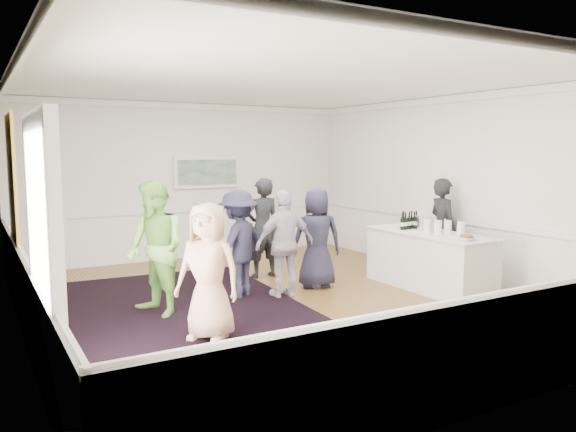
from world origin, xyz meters
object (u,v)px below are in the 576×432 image
bartender (443,228)px  nut_bowl (467,238)px  guest_navy (317,238)px  guest_dark_b (263,228)px  guest_dark_a (238,244)px  guest_green (155,249)px  guest_tan (208,271)px  serving_table (429,260)px  ice_bucket (423,224)px  guest_lilac (285,244)px

bartender → nut_bowl: bearing=158.7°
guest_navy → nut_bowl: 2.33m
bartender → guest_dark_b: guest_dark_b is taller
nut_bowl → guest_dark_a: bearing=145.8°
guest_dark_b → guest_green: bearing=31.8°
nut_bowl → guest_navy: bearing=128.0°
guest_tan → guest_navy: guest_tan is taller
serving_table → guest_dark_a: guest_dark_a is taller
guest_green → guest_navy: 2.76m
guest_tan → guest_dark_b: 3.35m
serving_table → bartender: size_ratio=1.29×
guest_tan → ice_bucket: (4.08, 0.76, 0.22)m
serving_table → ice_bucket: bearing=76.4°
guest_navy → ice_bucket: bearing=176.7°
guest_tan → guest_navy: size_ratio=1.00×
serving_table → guest_dark_b: bearing=133.1°
serving_table → guest_navy: bearing=147.7°
guest_lilac → guest_dark_b: guest_dark_b is taller
serving_table → guest_green: size_ratio=1.24×
guest_lilac → ice_bucket: guest_lilac is taller
guest_dark_a → guest_tan: bearing=27.2°
serving_table → nut_bowl: 1.00m
bartender → ice_bucket: bartender is taller
bartender → guest_lilac: bartender is taller
guest_lilac → ice_bucket: size_ratio=6.32×
guest_green → guest_dark_b: size_ratio=1.05×
serving_table → guest_green: (-4.28, 0.71, 0.46)m
guest_navy → nut_bowl: (1.43, -1.84, 0.14)m
guest_navy → nut_bowl: size_ratio=6.53×
guest_tan → guest_lilac: size_ratio=0.99×
guest_lilac → guest_navy: guest_lilac is taller
ice_bucket → nut_bowl: ice_bucket is taller
guest_green → ice_bucket: 4.36m
bartender → ice_bucket: (-0.70, -0.24, 0.16)m
guest_lilac → guest_dark_b: size_ratio=0.94×
nut_bowl → guest_dark_b: bearing=122.1°
guest_dark_a → guest_navy: bearing=149.4°
guest_lilac → guest_navy: bearing=-158.5°
guest_green → guest_navy: guest_green is taller
guest_dark_a → ice_bucket: guest_dark_a is taller
guest_tan → guest_green: 1.28m
serving_table → guest_lilac: size_ratio=1.38×
serving_table → guest_dark_b: 2.89m
guest_green → guest_lilac: (1.99, -0.01, -0.10)m
serving_table → bartender: bartender is taller
guest_dark_a → ice_bucket: size_ratio=6.32×
serving_table → guest_green: bearing=170.6°
bartender → serving_table: bearing=133.2°
serving_table → guest_lilac: guest_lilac is taller
guest_lilac → guest_tan: bearing=37.0°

